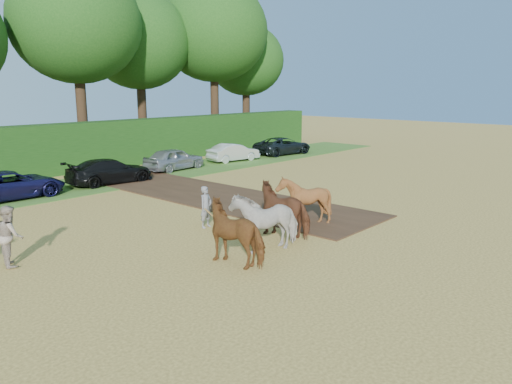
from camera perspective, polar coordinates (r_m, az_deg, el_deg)
name	(u,v)px	position (r m, az deg, el deg)	size (l,w,h in m)	color
ground	(313,229)	(18.68, 6.56, -4.21)	(120.00, 120.00, 0.00)	gold
earth_strip	(213,195)	(24.25, -4.93, -0.36)	(4.50, 17.00, 0.05)	#472D1C
grass_verge	(106,182)	(28.87, -16.72, 1.14)	(50.00, 5.00, 0.03)	#38601E
hedgerow	(64,148)	(32.54, -21.06, 4.67)	(46.00, 1.60, 3.00)	#14380F
spectator_near	(10,236)	(16.33, -26.29, -4.49)	(0.88, 0.68, 1.81)	#BDA994
plough_team	(274,214)	(16.97, 2.02, -2.53)	(6.25, 4.91, 1.88)	brown
parked_cars	(103,170)	(28.59, -17.08, 2.39)	(35.99, 3.06, 1.49)	#A5A7AB
treeline	(1,21)	(34.74, -27.14, 16.96)	(48.70, 10.60, 14.21)	#382616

